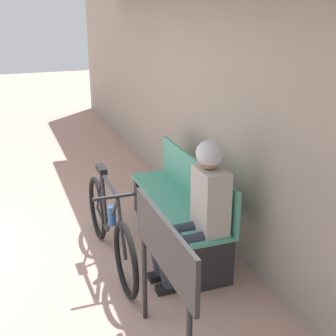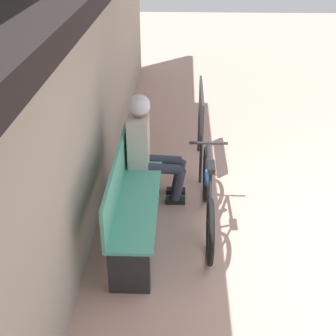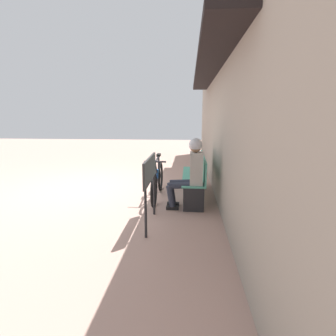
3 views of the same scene
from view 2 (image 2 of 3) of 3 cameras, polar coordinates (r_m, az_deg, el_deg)
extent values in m
cube|color=#9E9384|center=(3.83, -12.59, 8.14)|extent=(12.00, 0.12, 3.20)
cube|color=#51A88E|center=(4.63, -3.75, -3.54)|extent=(1.76, 0.42, 0.03)
cube|color=#51A88E|center=(4.54, -6.28, -1.20)|extent=(1.76, 0.03, 0.40)
cube|color=#232326|center=(4.11, -4.74, -12.45)|extent=(0.10, 0.36, 0.42)
cube|color=#232326|center=(5.45, -2.87, -0.81)|extent=(0.10, 0.36, 0.42)
torus|color=black|center=(4.36, 5.16, -7.74)|extent=(0.64, 0.05, 0.64)
torus|color=black|center=(5.25, 4.65, -0.73)|extent=(0.64, 0.05, 0.64)
cylinder|color=#232328|center=(4.61, 5.10, 1.42)|extent=(0.58, 0.03, 0.07)
cylinder|color=#232328|center=(4.78, 4.93, -1.19)|extent=(0.50, 0.03, 0.54)
cylinder|color=#232328|center=(4.53, 5.09, -2.86)|extent=(0.14, 0.03, 0.56)
cylinder|color=#232328|center=(4.54, 5.03, -6.49)|extent=(0.41, 0.03, 0.08)
cylinder|color=#232328|center=(4.34, 5.22, -3.96)|extent=(0.32, 0.02, 0.50)
cylinder|color=#232328|center=(5.06, 4.80, 0.99)|extent=(0.22, 0.03, 0.47)
cube|color=black|center=(4.33, 5.29, 0.13)|extent=(0.20, 0.07, 0.05)
cylinder|color=#232328|center=(4.86, 4.96, 3.05)|extent=(0.03, 0.40, 0.03)
cylinder|color=#235199|center=(4.78, 4.93, -1.19)|extent=(0.07, 0.07, 0.17)
cylinder|color=#2D3342|center=(5.10, -0.77, -0.09)|extent=(0.11, 0.43, 0.13)
cylinder|color=#2D3342|center=(5.19, 1.26, -2.01)|extent=(0.11, 0.17, 0.39)
cube|color=black|center=(5.31, 0.91, -3.97)|extent=(0.10, 0.22, 0.06)
cylinder|color=#2D3342|center=(5.27, -0.67, 0.98)|extent=(0.11, 0.43, 0.13)
cylinder|color=#2D3342|center=(5.37, 1.30, -0.90)|extent=(0.11, 0.17, 0.39)
cube|color=black|center=(5.48, 0.96, -2.83)|extent=(0.10, 0.22, 0.06)
cube|color=#B7B2A8|center=(5.07, -3.60, 3.35)|extent=(0.34, 0.22, 0.56)
sphere|color=#9E7556|center=(4.92, -3.51, 7.31)|extent=(0.20, 0.20, 0.20)
sphere|color=silver|center=(4.91, -3.52, 7.64)|extent=(0.23, 0.23, 0.23)
cylinder|color=#232326|center=(5.55, 4.03, 1.26)|extent=(0.04, 0.04, 0.67)
cylinder|color=#232326|center=(6.31, 3.83, 4.86)|extent=(0.04, 0.04, 0.67)
cube|color=#2D2D2D|center=(5.72, 4.10, 7.83)|extent=(1.06, 0.03, 0.36)
camera|label=1|loc=(7.86, 10.96, 24.05)|focal=50.00mm
camera|label=3|loc=(9.11, -0.18, 20.99)|focal=28.00mm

